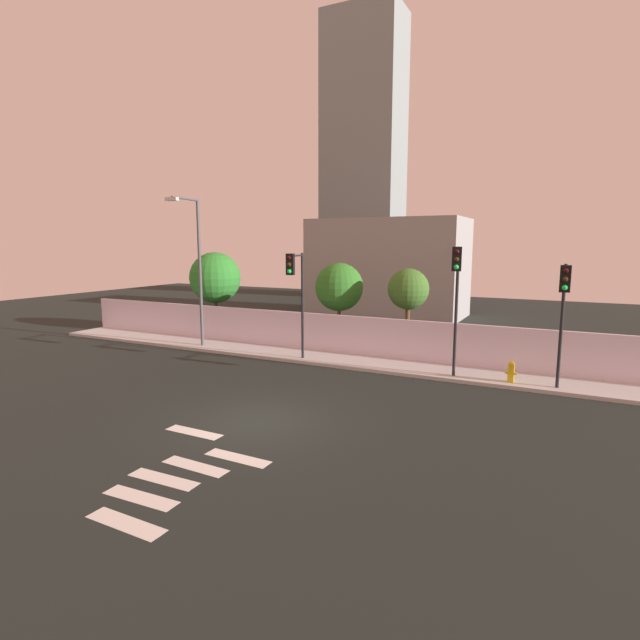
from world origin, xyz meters
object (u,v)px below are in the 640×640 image
Objects in this scene: traffic_light_right at (564,300)px; roadside_tree_midleft at (339,287)px; traffic_light_left at (296,283)px; roadside_tree_leftmost at (215,278)px; street_lamp_curbside at (196,261)px; roadside_tree_midright at (408,290)px; traffic_light_center at (456,284)px; fire_hydrant at (511,371)px.

roadside_tree_midleft is at bearing 158.62° from traffic_light_right.
traffic_light_left is 8.77m from roadside_tree_leftmost.
roadside_tree_leftmost is at bearing 115.31° from street_lamp_curbside.
traffic_light_right is 1.02× the size of roadside_tree_midleft.
traffic_light_left is at bearing -92.28° from roadside_tree_midleft.
traffic_light_left is 1.14× the size of roadside_tree_midright.
traffic_light_center is 1.13× the size of traffic_light_right.
traffic_light_center is 6.38× the size of fire_hydrant.
traffic_light_right is 18.68m from roadside_tree_leftmost.
street_lamp_curbside is 1.51× the size of roadside_tree_leftmost.
traffic_light_center is 1.21× the size of roadside_tree_midright.
roadside_tree_midleft is (6.26, 3.48, -1.35)m from street_lamp_curbside.
traffic_light_right reaches higher than roadside_tree_midleft.
traffic_light_right is 0.61× the size of street_lamp_curbside.
roadside_tree_midright is (9.88, 3.48, -1.33)m from street_lamp_curbside.
traffic_light_left reaches higher than fire_hydrant.
traffic_light_right is at bearing -31.08° from roadside_tree_midright.
roadside_tree_leftmost is 11.52m from roadside_tree_midright.
roadside_tree_midleft is at bearing 0.00° from roadside_tree_leftmost.
fire_hydrant is at bearing -21.10° from roadside_tree_midleft.
traffic_light_right is at bearing -12.51° from roadside_tree_leftmost.
traffic_light_center is at bearing 2.43° from traffic_light_left.
fire_hydrant is 9.70m from roadside_tree_midleft.
roadside_tree_leftmost is (-16.62, 3.36, 2.82)m from fire_hydrant.
traffic_light_right reaches higher than fire_hydrant.
roadside_tree_midleft reaches higher than roadside_tree_midright.
street_lamp_curbside is at bearing 173.89° from traffic_light_left.
fire_hydrant is at bearing 13.03° from traffic_light_center.
traffic_light_left is at bearing -28.10° from roadside_tree_leftmost.
roadside_tree_midleft is (-10.33, 4.04, -0.28)m from traffic_light_right.
traffic_light_left is 1.09× the size of roadside_tree_midleft.
traffic_light_left is 5.62m from roadside_tree_midright.
fire_hydrant is at bearing 157.11° from traffic_light_right.
street_lamp_curbside is 1.67× the size of roadside_tree_midleft.
roadside_tree_midleft is 3.62m from roadside_tree_midright.
roadside_tree_leftmost is (-18.23, 4.04, -0.04)m from traffic_light_right.
roadside_tree_midleft is (7.90, 0.00, -0.24)m from roadside_tree_leftmost.
traffic_light_left is 6.01× the size of fire_hydrant.
street_lamp_curbside is 10.55m from roadside_tree_midright.
traffic_light_left is 6.82m from traffic_light_center.
traffic_light_right is at bearing -1.95° from street_lamp_curbside.
traffic_light_center reaches higher than fire_hydrant.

